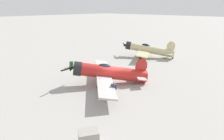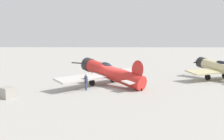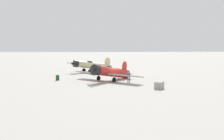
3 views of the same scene
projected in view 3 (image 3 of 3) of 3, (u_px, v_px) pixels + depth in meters
The scene contains 6 objects.
ground_plane at pixel (112, 80), 45.84m from camera, with size 400.00×400.00×0.00m, color #A8A59E.
airplane_foreground at pixel (110, 72), 45.32m from camera, with size 10.98×9.92×3.25m.
airplane_mid_apron at pixel (91, 65), 59.81m from camera, with size 9.97×10.04×3.30m.
ground_crew_mechanic at pixel (129, 76), 43.29m from camera, with size 0.61×0.40×1.70m.
equipment_crate at pixel (159, 85), 37.00m from camera, with size 1.57×1.69×0.97m.
fuel_drum at pixel (58, 78), 46.11m from camera, with size 0.64×0.64×0.90m.
Camera 3 is at (1.93, 45.45, 5.99)m, focal length 42.96 mm.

